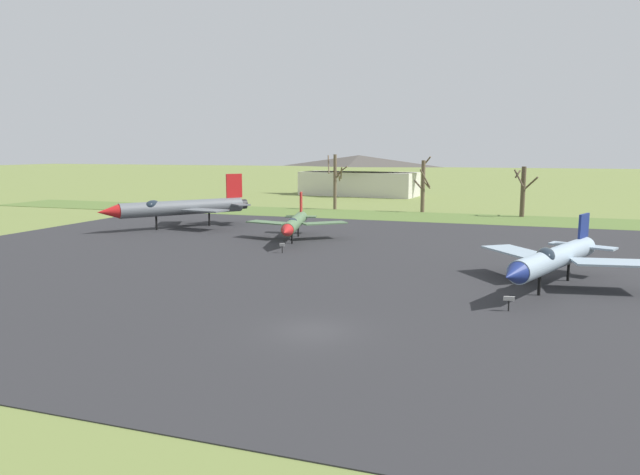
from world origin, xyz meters
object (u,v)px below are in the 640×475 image
object	(u,v)px
jet_fighter_front_left	(554,258)
visitor_building	(359,176)
jet_fighter_rear_left	(179,207)
jet_fighter_front_right	(295,223)
info_placard_front_left	(509,302)
info_placard_front_right	(282,247)

from	to	relation	value
jet_fighter_front_left	visitor_building	bearing A→B (deg)	114.26
jet_fighter_rear_left	visitor_building	distance (m)	55.76
jet_fighter_front_right	visitor_building	bearing A→B (deg)	99.14
info_placard_front_left	jet_fighter_rear_left	size ratio (longest dim) A/B	0.06
info_placard_front_left	visitor_building	xyz separation A→B (m)	(-30.49, 80.16, 3.35)
info_placard_front_right	jet_fighter_front_left	bearing A→B (deg)	-16.74
jet_fighter_rear_left	visitor_building	xyz separation A→B (m)	(6.50, 55.36, 1.45)
info_placard_front_right	jet_fighter_front_right	bearing A→B (deg)	102.55
info_placard_front_right	jet_fighter_rear_left	size ratio (longest dim) A/B	0.06
jet_fighter_rear_left	jet_fighter_front_right	bearing A→B (deg)	-15.73
jet_fighter_front_left	visitor_building	size ratio (longest dim) A/B	0.56
info_placard_front_left	jet_fighter_front_right	xyz separation A→B (m)	(-20.85, 20.25, 1.23)
jet_fighter_front_right	info_placard_front_right	xyz separation A→B (m)	(1.55, -6.97, -1.25)
jet_fighter_front_left	info_placard_front_left	world-z (taller)	jet_fighter_front_left
info_placard_front_left	visitor_building	size ratio (longest dim) A/B	0.04
jet_fighter_front_right	info_placard_front_right	size ratio (longest dim) A/B	14.08
jet_fighter_front_right	info_placard_front_right	bearing A→B (deg)	-77.45
jet_fighter_front_left	jet_fighter_rear_left	size ratio (longest dim) A/B	0.89
jet_fighter_front_left	visitor_building	xyz separation A→B (m)	(-33.11, 73.47, 1.86)
visitor_building	info_placard_front_left	bearing A→B (deg)	-69.18
visitor_building	jet_fighter_rear_left	bearing A→B (deg)	-96.70
jet_fighter_front_left	jet_fighter_rear_left	distance (m)	43.56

